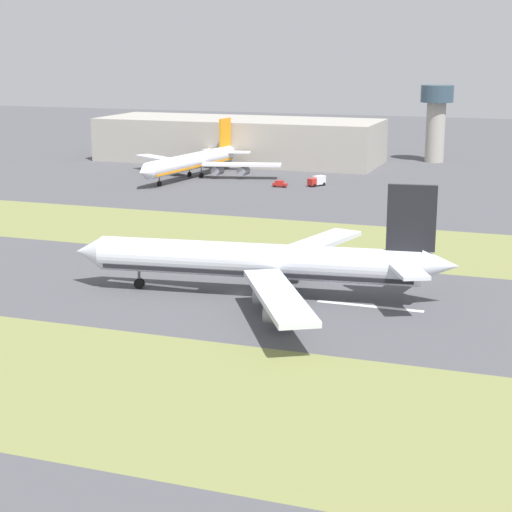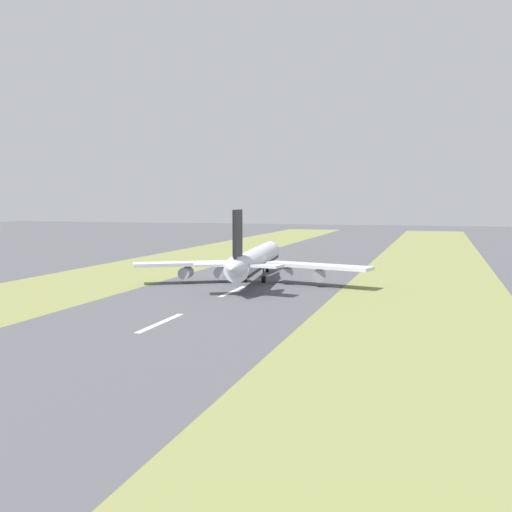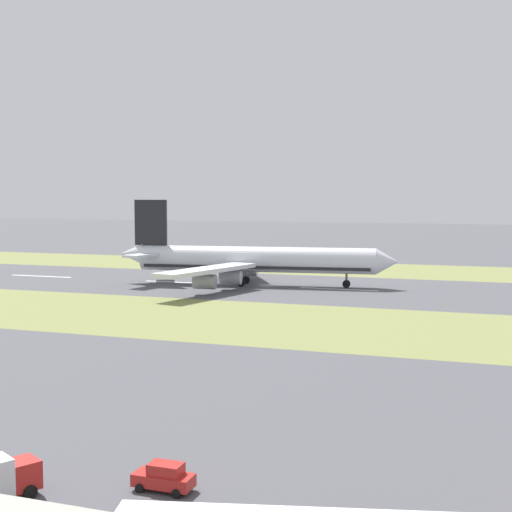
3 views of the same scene
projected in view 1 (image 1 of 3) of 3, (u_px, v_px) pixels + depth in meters
The scene contains 11 objects.
ground_plane at pixel (239, 293), 149.40m from camera, with size 800.00×800.00×0.00m, color #4C4C51.
grass_median_west at pixel (115, 387), 108.19m from camera, with size 40.00×600.00×0.01m, color olive.
grass_median_east at pixel (310, 240), 190.61m from camera, with size 40.00×600.00×0.01m, color olive.
centreline_dash_mid at pixel (370, 306), 141.91m from camera, with size 1.20×18.00×0.01m, color silver.
centreline_dash_far at pixel (152, 285), 154.85m from camera, with size 1.20×18.00×0.01m, color silver.
airplane_main_jet at pixel (267, 262), 146.43m from camera, with size 63.58×67.14×20.20m.
terminal_building at pixel (239, 140), 319.43m from camera, with size 36.00×104.88×15.91m, color #A39E93.
control_tower at pixel (436, 115), 315.53m from camera, with size 12.00×12.00×28.26m.
airplane_parked_apron at pixel (194, 161), 280.30m from camera, with size 59.19×56.03×17.81m.
service_truck at pixel (317, 181), 263.92m from camera, with size 6.32×4.84×3.10m.
apron_car at pixel (280, 184), 262.15m from camera, with size 2.06×4.41×2.03m.
Camera 1 is at (-134.38, -50.56, 41.93)m, focal length 60.00 mm.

